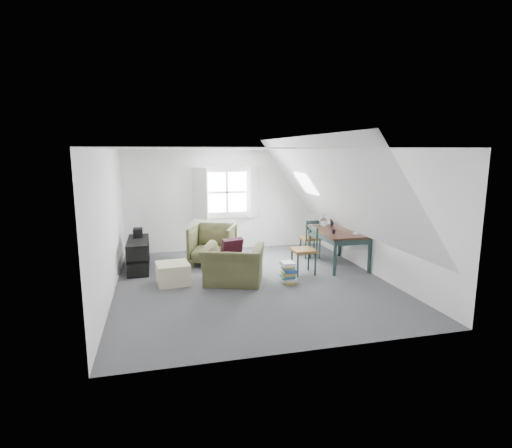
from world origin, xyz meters
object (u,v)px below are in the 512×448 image
object	(u,v)px
armchair_far	(213,263)
dining_chair_near	(305,249)
dining_table	(338,235)
media_shelf	(138,256)
armchair_near	(233,283)
dining_chair_far	(311,238)
magazine_stack	(289,272)
ottoman	(173,273)

from	to	relation	value
armchair_far	dining_chair_near	distance (m)	2.16
dining_table	media_shelf	xyz separation A→B (m)	(-4.20, 0.66, -0.38)
armchair_near	dining_chair_far	bearing A→B (deg)	-127.12
dining_chair_near	magazine_stack	xyz separation A→B (m)	(-0.52, -0.48, -0.30)
dining_table	magazine_stack	size ratio (longest dim) A/B	3.85
dining_table	media_shelf	size ratio (longest dim) A/B	1.24
armchair_near	ottoman	bearing A→B (deg)	7.25
armchair_far	ottoman	distance (m)	1.54
ottoman	dining_chair_far	world-z (taller)	dining_chair_far
armchair_near	dining_chair_far	xyz separation A→B (m)	(2.10, 1.38, 0.47)
dining_chair_far	dining_chair_near	world-z (taller)	dining_chair_near
dining_chair_near	media_shelf	xyz separation A→B (m)	(-3.30, 1.07, -0.22)
magazine_stack	dining_chair_near	bearing A→B (deg)	42.84
dining_table	dining_chair_far	size ratio (longest dim) A/B	1.70
dining_chair_far	armchair_near	bearing A→B (deg)	27.75
armchair_near	ottoman	size ratio (longest dim) A/B	1.87
media_shelf	dining_table	bearing A→B (deg)	-5.09
armchair_near	armchair_far	xyz separation A→B (m)	(-0.18, 1.45, 0.00)
ottoman	dining_chair_near	world-z (taller)	dining_chair_near
dining_chair_far	media_shelf	size ratio (longest dim) A/B	0.73
armchair_near	dining_chair_far	world-z (taller)	dining_chair_far
dining_chair_far	magazine_stack	size ratio (longest dim) A/B	2.27
armchair_near	media_shelf	size ratio (longest dim) A/B	0.88
dining_table	media_shelf	world-z (taller)	dining_table
ottoman	media_shelf	world-z (taller)	media_shelf
ottoman	dining_chair_near	xyz separation A→B (m)	(2.64, -0.00, 0.31)
dining_chair_far	dining_chair_near	bearing A→B (deg)	57.88
dining_table	dining_chair_near	size ratio (longest dim) A/B	1.59
media_shelf	magazine_stack	xyz separation A→B (m)	(2.78, -1.55, -0.09)
dining_table	dining_chair_near	distance (m)	1.00
magazine_stack	dining_chair_far	bearing A→B (deg)	56.20
ottoman	magazine_stack	xyz separation A→B (m)	(2.12, -0.48, 0.01)
armchair_near	magazine_stack	bearing A→B (deg)	-173.82
armchair_near	media_shelf	world-z (taller)	media_shelf
dining_chair_near	magazine_stack	size ratio (longest dim) A/B	2.42
armchair_far	dining_chair_near	size ratio (longest dim) A/B	0.98
dining_table	armchair_near	bearing A→B (deg)	-168.63
dining_table	magazine_stack	world-z (taller)	dining_table
dining_table	dining_chair_far	distance (m)	0.83
dining_table	magazine_stack	xyz separation A→B (m)	(-1.42, -0.89, -0.47)
ottoman	media_shelf	xyz separation A→B (m)	(-0.66, 1.07, 0.09)
armchair_far	magazine_stack	distance (m)	2.08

